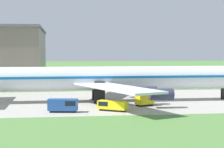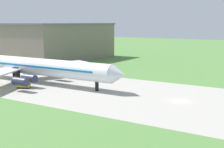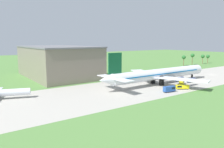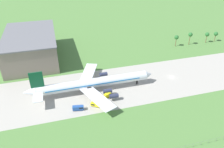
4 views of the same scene
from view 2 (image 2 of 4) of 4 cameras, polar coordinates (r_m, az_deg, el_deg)
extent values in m
plane|color=#517F3D|center=(83.07, 12.24, -4.86)|extent=(600.00, 600.00, 0.00)
cube|color=#A8A399|center=(83.07, 12.24, -4.85)|extent=(320.00, 44.00, 0.02)
cylinder|color=silver|center=(110.12, -14.82, 1.48)|extent=(66.20, 5.62, 5.62)
cone|color=silver|center=(88.11, 1.24, -0.13)|extent=(4.50, 5.51, 5.51)
cube|color=#146BB7|center=(110.06, -14.83, 1.70)|extent=(56.27, 5.73, 0.56)
cube|color=silver|center=(120.20, -10.58, 1.80)|extent=(16.61, 27.09, 0.44)
cylinder|color=#2D334C|center=(101.13, -14.90, -0.73)|extent=(5.06, 2.53, 2.53)
cylinder|color=#2D334C|center=(95.75, -16.40, -1.35)|extent=(5.06, 2.53, 2.53)
cylinder|color=#2D334C|center=(110.67, -9.84, 0.31)|extent=(5.06, 2.53, 2.53)
cylinder|color=#2D334C|center=(113.46, -7.11, 0.60)|extent=(5.06, 2.53, 2.53)
cube|color=black|center=(92.65, -2.79, -1.59)|extent=(0.70, 0.90, 5.02)
cube|color=black|center=(110.94, -17.09, -0.17)|extent=(2.40, 1.20, 5.02)
cube|color=black|center=(115.04, -14.78, 0.26)|extent=(2.40, 1.20, 5.02)
cube|color=black|center=(100.78, -15.87, -2.38)|extent=(3.84, 3.14, 0.40)
cube|color=yellow|center=(100.53, -15.90, -1.64)|extent=(4.47, 3.59, 2.27)
cube|color=black|center=(100.08, -15.32, -1.46)|extent=(2.17, 2.45, 0.90)
cube|color=slate|center=(175.13, -9.82, 5.78)|extent=(36.00, 60.00, 19.02)
cube|color=slate|center=(174.81, -9.91, 9.02)|extent=(36.72, 61.20, 0.80)
camera|label=1|loc=(94.55, -70.63, -1.44)|focal=65.00mm
camera|label=3|loc=(169.35, -60.37, 5.81)|focal=35.00mm
camera|label=4|loc=(118.19, -81.75, 30.59)|focal=35.00mm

